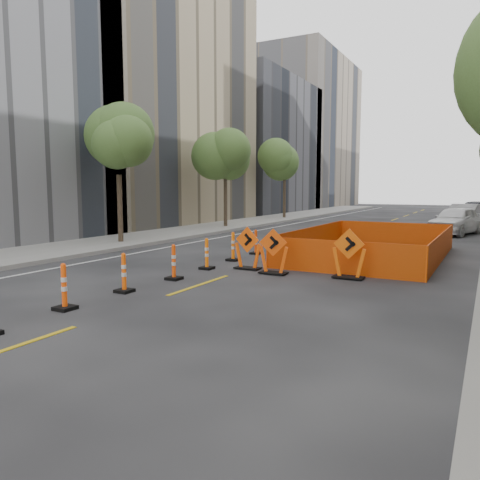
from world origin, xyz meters
The scene contains 21 objects.
ground_plane centered at (0.00, 0.00, 0.00)m, with size 140.00×140.00×0.00m, color black.
sidewalk_left centered at (-9.00, 12.00, 0.07)m, with size 4.00×90.00×0.15m, color gray.
bld_left_c centered at (-17.00, 20.80, 13.00)m, with size 12.00×18.00×26.00m, color tan.
bld_left_d centered at (-17.00, 39.20, 7.00)m, with size 12.00×16.00×14.00m, color #4C4C51.
bld_left_e centered at (-17.00, 55.60, 10.00)m, with size 12.00×20.00×20.00m, color gray.
tree_l_b centered at (-8.40, 10.00, 4.53)m, with size 2.80×2.80×5.95m.
tree_l_c centered at (-8.40, 20.00, 4.53)m, with size 2.80×2.80×5.95m.
tree_l_d centered at (-8.40, 30.00, 4.53)m, with size 2.80×2.80×5.95m.
channelizer_3 centered at (-1.20, 0.33, 0.53)m, with size 0.42×0.42×1.06m, color #FF4C0A, non-canonical shape.
channelizer_4 centered at (-1.24, 2.29, 0.52)m, with size 0.41×0.41×1.04m, color #FF570A, non-canonical shape.
channelizer_5 centered at (-1.09, 4.26, 0.53)m, with size 0.42×0.42×1.06m, color #F0460A, non-canonical shape.
channelizer_6 centered at (-1.18, 6.22, 0.53)m, with size 0.41×0.41×1.05m, color orange, non-canonical shape.
channelizer_7 centered at (-1.27, 8.19, 0.54)m, with size 0.43×0.43×1.08m, color orange, non-canonical shape.
channelizer_8 centered at (-1.30, 10.15, 0.50)m, with size 0.40×0.40×1.01m, color #DC3E09, non-canonical shape.
chevron_sign_left centered at (0.03, 6.86, 0.71)m, with size 0.95×0.57×1.43m, color #E74F09, non-canonical shape.
chevron_sign_center centered at (1.14, 6.46, 0.72)m, with size 0.96×0.58×1.44m, color #F04D0A, non-canonical shape.
chevron_sign_right centered at (3.42, 6.85, 0.75)m, with size 1.00×0.60×1.51m, color #EE5A0A, non-canonical shape.
safety_fence centered at (3.05, 11.64, 0.54)m, with size 5.04×8.58×1.07m, color #F74C0D, non-canonical shape.
parked_car_near centered at (5.33, 22.74, 0.82)m, with size 1.93×4.79×1.63m, color silver.
parked_car_mid centered at (5.50, 28.14, 0.79)m, with size 1.67×4.79×1.58m, color #97979C.
parked_car_far centered at (5.99, 33.88, 0.80)m, with size 2.24×5.51×1.60m, color black.
Camera 1 is at (7.07, -6.81, 2.73)m, focal length 35.00 mm.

